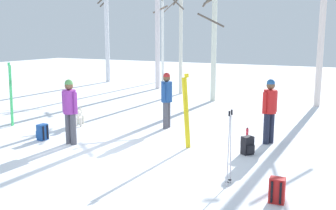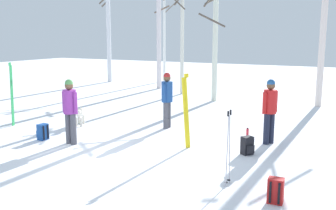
# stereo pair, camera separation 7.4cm
# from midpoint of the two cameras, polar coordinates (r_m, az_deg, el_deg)

# --- Properties ---
(ground_plane) EXTENTS (60.00, 60.00, 0.00)m
(ground_plane) POSITION_cam_midpoint_polar(r_m,az_deg,el_deg) (9.30, -7.00, -7.59)
(ground_plane) COLOR white
(person_0) EXTENTS (0.34, 0.52, 1.72)m
(person_0) POSITION_cam_midpoint_polar(r_m,az_deg,el_deg) (11.86, -0.37, 1.25)
(person_0) COLOR #4C4C56
(person_0) RESTS_ON ground_plane
(person_1) EXTENTS (0.52, 0.34, 1.72)m
(person_1) POSITION_cam_midpoint_polar(r_m,az_deg,el_deg) (10.40, -14.43, -0.35)
(person_1) COLOR #4C4C56
(person_1) RESTS_ON ground_plane
(person_2) EXTENTS (0.34, 0.47, 1.72)m
(person_2) POSITION_cam_midpoint_polar(r_m,az_deg,el_deg) (10.46, 14.54, -0.29)
(person_2) COLOR #1E2338
(person_2) RESTS_ON ground_plane
(dog) EXTENTS (0.50, 0.80, 0.57)m
(dog) POSITION_cam_midpoint_polar(r_m,az_deg,el_deg) (12.59, -13.14, -1.24)
(dog) COLOR beige
(dog) RESTS_ON ground_plane
(ski_pair_planted_0) EXTENTS (0.08, 0.20, 2.00)m
(ski_pair_planted_0) POSITION_cam_midpoint_polar(r_m,az_deg,el_deg) (13.14, -22.24, 1.43)
(ski_pair_planted_0) COLOR green
(ski_pair_planted_0) RESTS_ON ground_plane
(ski_pair_planted_1) EXTENTS (0.17, 0.22, 1.90)m
(ski_pair_planted_1) POSITION_cam_midpoint_polar(r_m,az_deg,el_deg) (9.71, 2.48, -0.98)
(ski_pair_planted_1) COLOR yellow
(ski_pair_planted_1) RESTS_ON ground_plane
(ski_poles_1) EXTENTS (0.07, 0.24, 1.46)m
(ski_poles_1) POSITION_cam_midpoint_polar(r_m,az_deg,el_deg) (7.44, 8.77, -5.91)
(ski_poles_1) COLOR #B2B2BC
(ski_poles_1) RESTS_ON ground_plane
(backpack_0) EXTENTS (0.27, 0.30, 0.44)m
(backpack_0) POSITION_cam_midpoint_polar(r_m,az_deg,el_deg) (7.04, 15.45, -12.01)
(backpack_0) COLOR red
(backpack_0) RESTS_ON ground_plane
(backpack_1) EXTENTS (0.30, 0.27, 0.44)m
(backpack_1) POSITION_cam_midpoint_polar(r_m,az_deg,el_deg) (11.18, -18.17, -3.83)
(backpack_1) COLOR #1E4C99
(backpack_1) RESTS_ON ground_plane
(backpack_2) EXTENTS (0.34, 0.33, 0.44)m
(backpack_2) POSITION_cam_midpoint_polar(r_m,az_deg,el_deg) (9.56, 11.40, -5.88)
(backpack_2) COLOR black
(backpack_2) RESTS_ON ground_plane
(water_bottle_0) EXTENTS (0.07, 0.07, 0.28)m
(water_bottle_0) POSITION_cam_midpoint_polar(r_m,az_deg,el_deg) (11.12, 11.38, -4.02)
(water_bottle_0) COLOR red
(water_bottle_0) RESTS_ON ground_plane
(birch_tree_0) EXTENTS (1.74, 1.73, 7.97)m
(birch_tree_0) POSITION_cam_midpoint_polar(r_m,az_deg,el_deg) (24.09, -9.12, 13.30)
(birch_tree_0) COLOR silver
(birch_tree_0) RESTS_ON ground_plane
(birch_tree_1) EXTENTS (1.48, 1.50, 5.95)m
(birch_tree_1) POSITION_cam_midpoint_polar(r_m,az_deg,el_deg) (24.16, -0.90, 10.98)
(birch_tree_1) COLOR white
(birch_tree_1) RESTS_ON ground_plane
(birch_tree_2) EXTENTS (1.35, 1.46, 6.74)m
(birch_tree_2) POSITION_cam_midpoint_polar(r_m,az_deg,el_deg) (20.76, -1.69, 12.05)
(birch_tree_2) COLOR silver
(birch_tree_2) RESTS_ON ground_plane
(birch_tree_3) EXTENTS (1.19, 1.19, 5.38)m
(birch_tree_3) POSITION_cam_midpoint_polar(r_m,az_deg,el_deg) (18.81, 1.81, 10.17)
(birch_tree_3) COLOR silver
(birch_tree_3) RESTS_ON ground_plane
(birch_tree_4) EXTENTS (1.33, 1.37, 5.78)m
(birch_tree_4) POSITION_cam_midpoint_polar(r_m,az_deg,el_deg) (16.85, 6.61, 10.65)
(birch_tree_4) COLOR silver
(birch_tree_4) RESTS_ON ground_plane
(birch_tree_5) EXTENTS (1.51, 1.88, 6.91)m
(birch_tree_5) POSITION_cam_midpoint_polar(r_m,az_deg,el_deg) (16.56, 21.77, 12.09)
(birch_tree_5) COLOR silver
(birch_tree_5) RESTS_ON ground_plane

